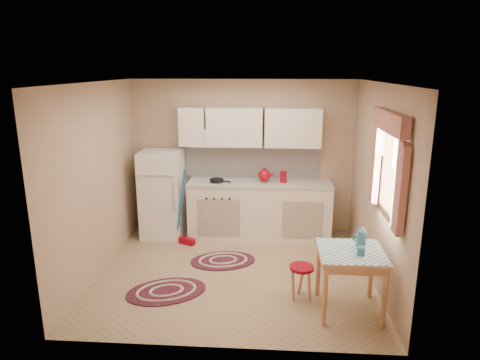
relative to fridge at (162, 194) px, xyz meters
name	(u,v)px	position (x,y,z in m)	size (l,w,h in m)	color
room_shell	(247,153)	(1.42, -1.01, 0.90)	(3.64, 3.60, 2.52)	tan
fridge	(162,194)	(0.00, 0.00, 0.00)	(0.65, 0.60, 1.40)	white
broom	(186,208)	(0.45, -0.35, -0.10)	(0.28, 0.12, 1.20)	#1B67AA
base_cabinets	(259,211)	(1.56, 0.05, -0.26)	(2.25, 0.60, 0.88)	white
countertop	(260,183)	(1.56, 0.05, 0.20)	(2.27, 0.62, 0.04)	#B9B8B0
frying_pan	(217,180)	(0.88, 0.00, 0.24)	(0.22, 0.22, 0.05)	black
red_kettle	(264,175)	(1.63, 0.05, 0.33)	(0.22, 0.20, 0.22)	maroon
red_canister	(283,177)	(1.93, 0.05, 0.30)	(0.10, 0.10, 0.16)	maroon
table	(349,281)	(2.63, -2.08, -0.34)	(0.72, 0.72, 0.72)	tan
stool	(301,282)	(2.11, -1.86, -0.49)	(0.29, 0.29, 0.42)	maroon
coffee_pot	(361,237)	(2.75, -1.96, 0.15)	(0.13, 0.11, 0.26)	#2B6984
mug	(361,251)	(2.70, -2.18, 0.07)	(0.08, 0.08, 0.10)	#2B6984
rug_center	(223,261)	(1.08, -0.92, -0.69)	(0.93, 0.62, 0.02)	maroon
rug_left	(166,291)	(0.47, -1.82, -0.69)	(0.98, 0.65, 0.02)	maroon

